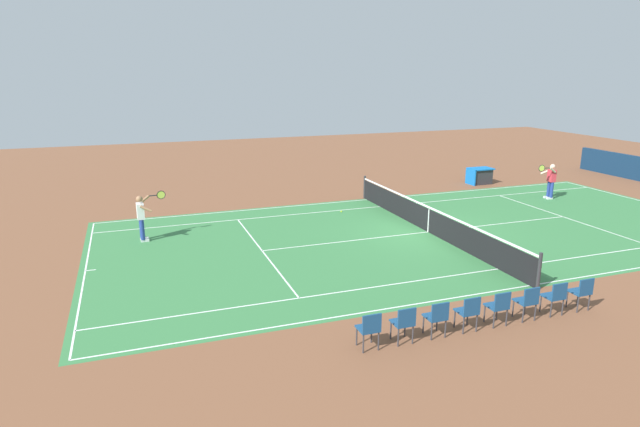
# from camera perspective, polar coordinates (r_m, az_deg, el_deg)

# --- Properties ---
(ground_plane) EXTENTS (60.00, 60.00, 0.00)m
(ground_plane) POSITION_cam_1_polar(r_m,az_deg,el_deg) (20.54, 11.43, -1.94)
(ground_plane) COLOR brown
(court_slab) EXTENTS (24.20, 11.40, 0.00)m
(court_slab) POSITION_cam_1_polar(r_m,az_deg,el_deg) (20.54, 11.43, -1.94)
(court_slab) COLOR #387A42
(court_slab) RESTS_ON ground_plane
(court_line_markings) EXTENTS (23.85, 11.05, 0.01)m
(court_line_markings) POSITION_cam_1_polar(r_m,az_deg,el_deg) (20.54, 11.43, -1.93)
(court_line_markings) COLOR white
(court_line_markings) RESTS_ON ground_plane
(tennis_net) EXTENTS (0.10, 11.70, 1.08)m
(tennis_net) POSITION_cam_1_polar(r_m,az_deg,el_deg) (20.41, 11.51, -0.62)
(tennis_net) COLOR #2D2D33
(tennis_net) RESTS_ON ground_plane
(tennis_player_near) EXTENTS (1.05, 0.78, 1.70)m
(tennis_player_near) POSITION_cam_1_polar(r_m,az_deg,el_deg) (19.88, -18.44, -0.21)
(tennis_player_near) COLOR navy
(tennis_player_near) RESTS_ON ground_plane
(tennis_player_far) EXTENTS (1.13, 0.77, 1.70)m
(tennis_player_far) POSITION_cam_1_polar(r_m,az_deg,el_deg) (27.38, 23.35, 3.36)
(tennis_player_far) COLOR navy
(tennis_player_far) RESTS_ON ground_plane
(tennis_ball) EXTENTS (0.07, 0.07, 0.07)m
(tennis_ball) POSITION_cam_1_polar(r_m,az_deg,el_deg) (22.93, 2.29, 0.22)
(tennis_ball) COLOR #CCE01E
(tennis_ball) RESTS_ON ground_plane
(spectator_chair_0) EXTENTS (0.44, 0.44, 0.88)m
(spectator_chair_0) POSITION_cam_1_polar(r_m,az_deg,el_deg) (15.12, 26.10, -7.41)
(spectator_chair_0) COLOR #38383D
(spectator_chair_0) RESTS_ON ground_plane
(spectator_chair_1) EXTENTS (0.44, 0.44, 0.88)m
(spectator_chair_1) POSITION_cam_1_polar(r_m,az_deg,el_deg) (14.56, 23.76, -8.00)
(spectator_chair_1) COLOR #38383D
(spectator_chair_1) RESTS_ON ground_plane
(spectator_chair_2) EXTENTS (0.44, 0.44, 0.88)m
(spectator_chair_2) POSITION_cam_1_polar(r_m,az_deg,el_deg) (14.02, 21.23, -8.61)
(spectator_chair_2) COLOR #38383D
(spectator_chair_2) RESTS_ON ground_plane
(spectator_chair_3) EXTENTS (0.44, 0.44, 0.88)m
(spectator_chair_3) POSITION_cam_1_polar(r_m,az_deg,el_deg) (13.51, 18.49, -9.26)
(spectator_chair_3) COLOR #38383D
(spectator_chair_3) RESTS_ON ground_plane
(spectator_chair_4) EXTENTS (0.44, 0.44, 0.88)m
(spectator_chair_4) POSITION_cam_1_polar(r_m,az_deg,el_deg) (13.03, 15.53, -9.92)
(spectator_chair_4) COLOR #38383D
(spectator_chair_4) RESTS_ON ground_plane
(spectator_chair_5) EXTENTS (0.44, 0.44, 0.88)m
(spectator_chair_5) POSITION_cam_1_polar(r_m,az_deg,el_deg) (12.60, 12.35, -10.61)
(spectator_chair_5) COLOR #38383D
(spectator_chair_5) RESTS_ON ground_plane
(spectator_chair_6) EXTENTS (0.44, 0.44, 0.88)m
(spectator_chair_6) POSITION_cam_1_polar(r_m,az_deg,el_deg) (12.20, 8.93, -11.31)
(spectator_chair_6) COLOR #38383D
(spectator_chair_6) RESTS_ON ground_plane
(spectator_chair_7) EXTENTS (0.44, 0.44, 0.88)m
(spectator_chair_7) POSITION_cam_1_polar(r_m,az_deg,el_deg) (11.86, 5.28, -12.02)
(spectator_chair_7) COLOR #38383D
(spectator_chair_7) RESTS_ON ground_plane
(equipment_cart_tarped) EXTENTS (1.25, 0.84, 0.85)m
(equipment_cart_tarped) POSITION_cam_1_polar(r_m,az_deg,el_deg) (29.81, 16.63, 3.87)
(equipment_cart_tarped) COLOR #2D2D33
(equipment_cart_tarped) RESTS_ON ground_plane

